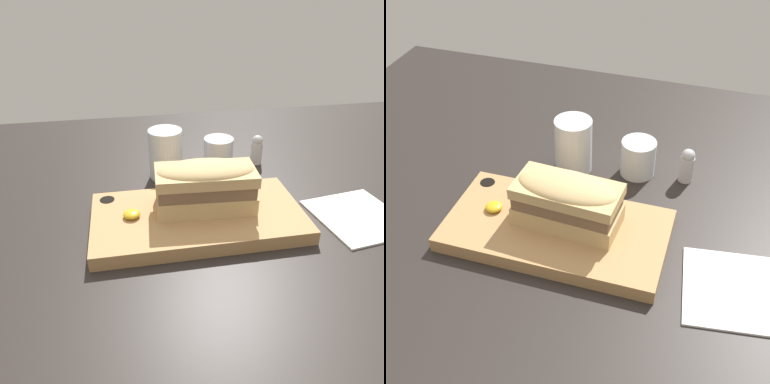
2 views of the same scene
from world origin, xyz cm
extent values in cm
cube|color=#282321|center=(0.00, 0.00, 1.00)|extent=(153.58, 117.87, 2.00)
cube|color=tan|center=(-9.53, -5.65, 3.35)|extent=(39.19, 20.42, 2.71)
cylinder|color=black|center=(-26.27, 1.70, 4.10)|extent=(2.86, 2.86, 1.35)
cube|color=tan|center=(-7.88, -4.27, 6.43)|extent=(18.82, 9.98, 3.45)
cube|color=brown|center=(-7.88, -4.27, 9.35)|extent=(18.07, 9.58, 2.39)
cube|color=tan|center=(-7.88, -4.27, 11.58)|extent=(18.82, 9.98, 2.07)
ellipsoid|color=tan|center=(-7.88, -4.27, 12.44)|extent=(18.44, 9.78, 3.10)
ellipsoid|color=gold|center=(-21.73, -5.21, 5.33)|extent=(3.09, 3.09, 1.24)
cylinder|color=silver|center=(-12.99, 14.76, 7.69)|extent=(7.64, 7.64, 11.38)
cylinder|color=silver|center=(-12.99, 14.76, 4.76)|extent=(6.72, 6.72, 5.12)
cylinder|color=silver|center=(0.27, 17.20, 5.73)|extent=(7.07, 7.07, 7.47)
cylinder|color=#470A14|center=(0.27, 17.20, 4.60)|extent=(6.36, 6.36, 4.80)
cube|color=white|center=(21.69, -9.23, 2.20)|extent=(18.03, 18.53, 0.40)
cylinder|color=silver|center=(9.84, 17.63, 4.76)|extent=(2.84, 2.84, 5.52)
sphere|color=#B7B7BC|center=(9.84, 17.63, 8.01)|extent=(2.70, 2.70, 2.70)
camera|label=1|loc=(-21.12, -62.96, 43.12)|focal=35.00mm
camera|label=2|loc=(14.99, -70.74, 68.40)|focal=50.00mm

